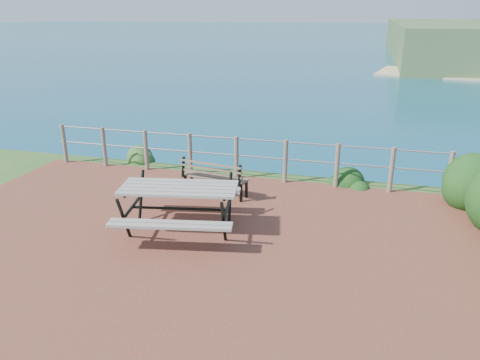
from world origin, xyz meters
name	(u,v)px	position (x,y,z in m)	size (l,w,h in m)	color
ground	(183,242)	(0.00, 0.00, 0.00)	(10.00, 7.00, 0.12)	brown
ocean	(368,22)	(0.00, 200.00, 0.00)	(1200.00, 1200.00, 0.00)	#15697F
safety_railing	(236,155)	(0.00, 3.35, 0.57)	(9.40, 0.10, 1.00)	#6B5B4C
picnic_table	(179,204)	(-0.18, 0.34, 0.54)	(2.12, 1.72, 0.85)	gray
park_bench	(215,172)	(-0.14, 2.19, 0.53)	(1.47, 0.60, 0.81)	brown
shrub_right_edge	(479,202)	(5.24, 3.31, 0.00)	(1.25, 1.25, 1.77)	#163E13
shrub_lip_west	(140,159)	(-2.90, 4.14, 0.00)	(0.77, 0.77, 0.51)	#29511E
shrub_lip_east	(348,184)	(2.57, 3.69, 0.00)	(0.80, 0.80, 0.55)	#163E13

